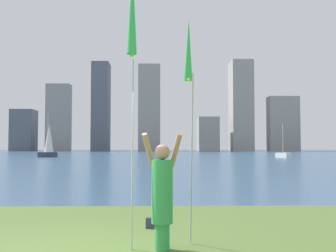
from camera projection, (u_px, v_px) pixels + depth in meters
name	position (u px, v px, depth m)	size (l,w,h in m)	color
ground	(149.00, 156.00, 56.72)	(120.00, 138.00, 0.12)	#4C662D
person	(162.00, 192.00, 6.25)	(0.67, 0.50, 1.84)	green
kite_flag_left	(132.00, 12.00, 6.26)	(0.16, 0.45, 4.63)	#B2B2B7
kite_flag_right	(189.00, 56.00, 7.10)	(0.16, 1.13, 3.86)	#B2B2B7
bag	(153.00, 223.00, 7.84)	(0.28, 0.14, 0.20)	#33384C
sailboat_0	(49.00, 141.00, 51.98)	(2.49, 1.36, 5.73)	#333D51
sailboat_1	(283.00, 155.00, 49.65)	(1.73, 1.92, 4.32)	white
skyline_tower_0	(24.00, 130.00, 102.62)	(5.67, 5.64, 10.63)	#565B66
skyline_tower_1	(59.00, 118.00, 101.19)	(5.91, 3.59, 17.00)	gray
skyline_tower_2	(101.00, 107.00, 102.83)	(4.31, 5.89, 22.79)	#565B66
skyline_tower_3	(149.00, 108.00, 99.32)	(5.45, 3.71, 21.63)	gray
skyline_tower_4	(208.00, 134.00, 100.76)	(5.14, 6.20, 8.55)	gray
skyline_tower_5	(241.00, 106.00, 101.85)	(5.32, 6.91, 22.98)	gray
skyline_tower_6	(283.00, 124.00, 101.57)	(7.63, 4.33, 13.86)	gray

